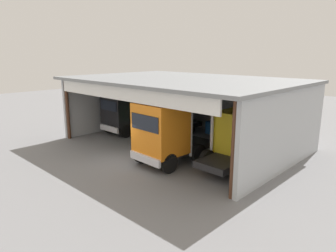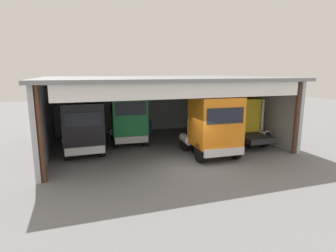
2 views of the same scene
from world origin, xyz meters
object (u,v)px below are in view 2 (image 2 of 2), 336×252
truck_black_yard_outside (83,127)px  tool_cart (146,127)px  truck_yellow_right_bay (241,120)px  oil_drum (190,123)px  truck_green_center_right_bay (128,118)px  truck_orange_center_bay (213,126)px

truck_black_yard_outside → tool_cart: bearing=-137.2°
truck_yellow_right_bay → oil_drum: 6.30m
truck_green_center_right_bay → oil_drum: size_ratio=5.30×
truck_green_center_right_bay → truck_yellow_right_bay: bearing=167.9°
truck_black_yard_outside → tool_cart: truck_black_yard_outside is taller
truck_black_yard_outside → truck_orange_center_bay: (7.38, -2.89, 0.15)m
truck_black_yard_outside → tool_cart: (5.16, 4.88, -1.27)m
truck_yellow_right_bay → tool_cart: (-5.71, 5.43, -1.21)m
truck_orange_center_bay → truck_yellow_right_bay: 4.21m
truck_orange_center_bay → oil_drum: 8.73m
tool_cart → truck_orange_center_bay: bearing=-74.1°
truck_black_yard_outside → oil_drum: 10.99m
truck_black_yard_outside → truck_yellow_right_bay: bearing=176.5°
truck_orange_center_bay → tool_cart: size_ratio=5.22×
truck_black_yard_outside → truck_green_center_right_bay: truck_green_center_right_bay is taller
truck_yellow_right_bay → truck_black_yard_outside: bearing=177.8°
truck_yellow_right_bay → oil_drum: size_ratio=4.64×
truck_black_yard_outside → oil_drum: truck_black_yard_outside is taller
truck_black_yard_outside → oil_drum: (9.45, 5.46, -1.32)m
truck_yellow_right_bay → oil_drum: (-1.42, 6.01, -1.26)m
truck_orange_center_bay → oil_drum: (2.08, 8.35, -1.47)m
truck_orange_center_bay → truck_yellow_right_bay: (3.49, 2.34, -0.21)m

